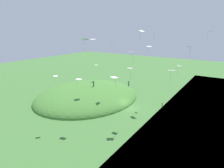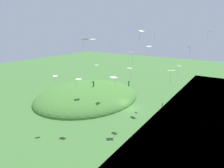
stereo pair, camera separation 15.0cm
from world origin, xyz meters
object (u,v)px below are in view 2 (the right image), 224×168
at_px(kite_0, 149,47).
at_px(kite_4, 78,79).
at_px(kite_6, 210,32).
at_px(kite_7, 97,65).
at_px(kite_8, 154,33).
at_px(kite_1, 179,66).
at_px(kite_9, 131,53).
at_px(kite_5, 189,47).
at_px(mooring_post, 162,106).
at_px(kite_10, 130,69).
at_px(kite_2, 171,71).
at_px(kite_12, 141,32).
at_px(kite_3, 55,76).
at_px(person_near_shore, 94,83).
at_px(kite_14, 113,46).
at_px(kite_11, 114,78).
at_px(kite_15, 93,39).
at_px(person_on_hilltop, 129,82).
at_px(kite_13, 85,40).

height_order(kite_0, kite_4, kite_0).
bearing_deg(kite_0, kite_6, -179.70).
xyz_separation_m(kite_0, kite_7, (16.08, -3.65, -5.80)).
relative_size(kite_7, kite_8, 0.94).
height_order(kite_1, kite_9, kite_9).
xyz_separation_m(kite_0, kite_5, (-7.34, -0.98, 0.17)).
distance_m(kite_7, kite_9, 21.36).
height_order(kite_1, kite_8, kite_8).
bearing_deg(mooring_post, kite_10, 71.84).
bearing_deg(kite_5, kite_4, 50.16).
relative_size(kite_1, kite_2, 0.88).
bearing_deg(kite_12, kite_3, 19.25).
xyz_separation_m(kite_2, kite_10, (6.34, 1.70, -0.09)).
relative_size(kite_0, kite_10, 1.10).
bearing_deg(kite_8, kite_7, -0.40).
bearing_deg(person_near_shore, kite_7, -75.44).
bearing_deg(kite_12, kite_14, -41.27).
xyz_separation_m(kite_2, kite_5, (-0.77, -7.42, 3.10)).
relative_size(kite_3, kite_6, 0.71).
relative_size(kite_11, kite_14, 0.66).
bearing_deg(kite_8, kite_2, 125.24).
bearing_deg(kite_15, kite_5, -166.30).
bearing_deg(kite_2, kite_6, -120.56).
bearing_deg(kite_5, kite_6, 163.12).
xyz_separation_m(kite_3, kite_6, (-19.21, -16.22, 6.79)).
xyz_separation_m(person_on_hilltop, kite_8, (-8.33, 4.79, 13.02)).
height_order(kite_0, kite_11, kite_0).
distance_m(kite_4, kite_11, 8.69).
bearing_deg(kite_9, kite_1, -116.63).
height_order(kite_3, kite_12, kite_12).
bearing_deg(kite_6, kite_3, 40.16).
distance_m(kite_1, mooring_post, 8.88).
distance_m(person_on_hilltop, kite_13, 29.57).
relative_size(kite_6, mooring_post, 1.24).
relative_size(kite_4, kite_6, 0.71).
bearing_deg(kite_11, kite_9, -75.61).
height_order(person_near_shore, kite_2, kite_2).
height_order(kite_4, kite_12, kite_12).
bearing_deg(person_near_shore, mooring_post, 173.16).
xyz_separation_m(kite_13, kite_15, (9.99, -13.84, -0.71)).
height_order(kite_3, kite_14, kite_14).
xyz_separation_m(kite_4, kite_5, (-12.84, -15.39, 4.46)).
xyz_separation_m(kite_6, kite_8, (10.87, -3.49, -0.35)).
bearing_deg(kite_8, kite_14, 41.31).
bearing_deg(kite_0, kite_5, -172.36).
height_order(kite_8, kite_11, kite_8).
xyz_separation_m(kite_0, kite_2, (-6.57, 6.43, -2.93)).
relative_size(person_on_hilltop, kite_6, 1.13).
bearing_deg(kite_3, kite_15, -79.15).
xyz_separation_m(kite_2, kite_8, (7.04, -9.97, 5.46)).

